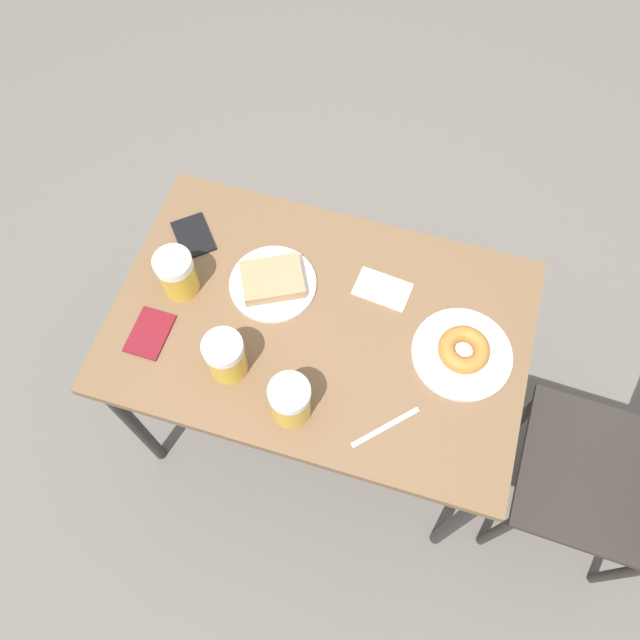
# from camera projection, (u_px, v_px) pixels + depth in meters

# --- Properties ---
(ground_plane) EXTENTS (8.00, 8.00, 0.00)m
(ground_plane) POSITION_uv_depth(u_px,v_px,m) (320.00, 412.00, 2.17)
(ground_plane) COLOR #666059
(table) EXTENTS (0.67, 1.02, 0.71)m
(table) POSITION_uv_depth(u_px,v_px,m) (320.00, 335.00, 1.59)
(table) COLOR brown
(table) RESTS_ON ground_plane
(plate_with_cake) EXTENTS (0.22, 0.22, 0.04)m
(plate_with_cake) POSITION_uv_depth(u_px,v_px,m) (273.00, 281.00, 1.57)
(plate_with_cake) COLOR white
(plate_with_cake) RESTS_ON table
(plate_with_donut) EXTENTS (0.24, 0.24, 0.05)m
(plate_with_donut) POSITION_uv_depth(u_px,v_px,m) (463.00, 352.00, 1.48)
(plate_with_donut) COLOR white
(plate_with_donut) RESTS_ON table
(beer_mug_left) EXTENTS (0.09, 0.09, 0.13)m
(beer_mug_left) POSITION_uv_depth(u_px,v_px,m) (226.00, 356.00, 1.43)
(beer_mug_left) COLOR gold
(beer_mug_left) RESTS_ON table
(beer_mug_center) EXTENTS (0.09, 0.09, 0.13)m
(beer_mug_center) POSITION_uv_depth(u_px,v_px,m) (177.00, 274.00, 1.52)
(beer_mug_center) COLOR gold
(beer_mug_center) RESTS_ON table
(beer_mug_right) EXTENTS (0.09, 0.09, 0.13)m
(beer_mug_right) POSITION_uv_depth(u_px,v_px,m) (289.00, 400.00, 1.38)
(beer_mug_right) COLOR gold
(beer_mug_right) RESTS_ON table
(napkin_folded) EXTENTS (0.10, 0.15, 0.00)m
(napkin_folded) POSITION_uv_depth(u_px,v_px,m) (382.00, 289.00, 1.57)
(napkin_folded) COLOR white
(napkin_folded) RESTS_ON table
(fork) EXTENTS (0.14, 0.13, 0.00)m
(fork) POSITION_uv_depth(u_px,v_px,m) (386.00, 427.00, 1.42)
(fork) COLOR silver
(fork) RESTS_ON table
(passport_near_edge) EXTENTS (0.13, 0.09, 0.01)m
(passport_near_edge) POSITION_uv_depth(u_px,v_px,m) (150.00, 333.00, 1.52)
(passport_near_edge) COLOR maroon
(passport_near_edge) RESTS_ON table
(passport_far_edge) EXTENTS (0.15, 0.15, 0.01)m
(passport_far_edge) POSITION_uv_depth(u_px,v_px,m) (193.00, 236.00, 1.64)
(passport_far_edge) COLOR black
(passport_far_edge) RESTS_ON table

